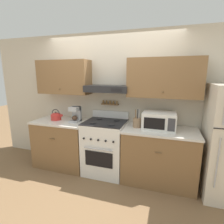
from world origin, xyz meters
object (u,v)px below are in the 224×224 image
microwave (159,121)px  utensil_crock (137,123)px  stove_range (105,147)px  tea_kettle (56,116)px  coffee_maker (76,114)px

microwave → utensil_crock: 0.36m
stove_range → tea_kettle: bearing=179.7°
stove_range → tea_kettle: (-1.02, 0.00, 0.51)m
utensil_crock → stove_range: bearing=-179.5°
coffee_maker → tea_kettle: bearing=-176.2°
microwave → utensil_crock: utensil_crock is taller
stove_range → microwave: size_ratio=2.12×
stove_range → utensil_crock: 0.77m
coffee_maker → utensil_crock: (1.17, -0.03, -0.06)m
stove_range → microwave: bearing=1.4°
coffee_maker → utensil_crock: utensil_crock is taller
coffee_maker → microwave: (1.53, -0.01, -0.01)m
stove_range → coffee_maker: bearing=176.8°
stove_range → coffee_maker: (-0.60, 0.03, 0.58)m
stove_range → utensil_crock: size_ratio=3.58×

